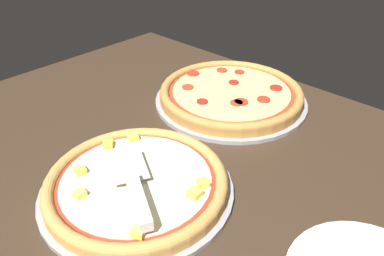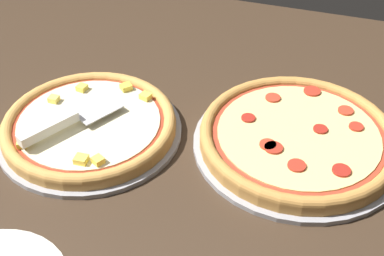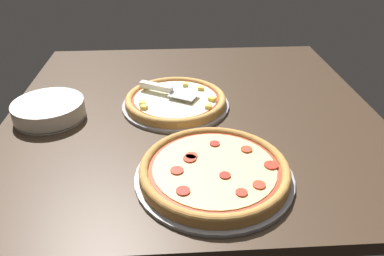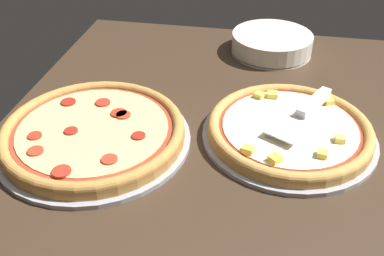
# 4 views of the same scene
# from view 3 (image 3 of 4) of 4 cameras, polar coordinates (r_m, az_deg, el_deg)

# --- Properties ---
(ground_plane) EXTENTS (1.22, 1.21, 0.04)m
(ground_plane) POSITION_cam_3_polar(r_m,az_deg,el_deg) (1.27, 0.08, 2.27)
(ground_plane) COLOR #38281C
(pizza_pan_front) EXTENTS (0.36, 0.36, 0.01)m
(pizza_pan_front) POSITION_cam_3_polar(r_m,az_deg,el_deg) (1.28, -2.50, 3.55)
(pizza_pan_front) COLOR #939399
(pizza_pan_front) RESTS_ON ground_plane
(pizza_front) EXTENTS (0.34, 0.34, 0.03)m
(pizza_front) POSITION_cam_3_polar(r_m,az_deg,el_deg) (1.27, -2.51, 4.32)
(pizza_front) COLOR #C68E47
(pizza_front) RESTS_ON pizza_pan_front
(pizza_pan_back) EXTENTS (0.40, 0.40, 0.01)m
(pizza_pan_back) POSITION_cam_3_polar(r_m,az_deg,el_deg) (0.95, 3.38, -7.37)
(pizza_pan_back) COLOR #939399
(pizza_pan_back) RESTS_ON ground_plane
(pizza_back) EXTENTS (0.38, 0.38, 0.03)m
(pizza_back) POSITION_cam_3_polar(r_m,az_deg,el_deg) (0.94, 3.42, -6.34)
(pizza_back) COLOR #B77F3D
(pizza_back) RESTS_ON pizza_pan_back
(serving_spatula) EXTENTS (0.21, 0.14, 0.02)m
(serving_spatula) POSITION_cam_3_polar(r_m,az_deg,el_deg) (1.29, -4.60, 6.04)
(serving_spatula) COLOR silver
(serving_spatula) RESTS_ON pizza_front
(plate_stack) EXTENTS (0.22, 0.22, 0.06)m
(plate_stack) POSITION_cam_3_polar(r_m,az_deg,el_deg) (1.28, -20.96, 2.61)
(plate_stack) COLOR silver
(plate_stack) RESTS_ON ground_plane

